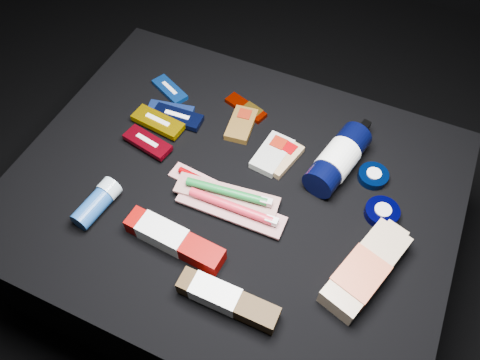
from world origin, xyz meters
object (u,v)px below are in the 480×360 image
at_px(lotion_bottle, 338,159).
at_px(toothpaste_carton_red, 171,238).
at_px(bodywash_bottle, 364,271).
at_px(deodorant_stick, 97,203).

bearing_deg(lotion_bottle, toothpaste_carton_red, -115.69).
bearing_deg(bodywash_bottle, lotion_bottle, 136.81).
relative_size(lotion_bottle, deodorant_stick, 2.01).
xyz_separation_m(lotion_bottle, bodywash_bottle, (0.13, -0.23, -0.01)).
distance_m(bodywash_bottle, toothpaste_carton_red, 0.39).
relative_size(bodywash_bottle, deodorant_stick, 1.95).
height_order(bodywash_bottle, toothpaste_carton_red, bodywash_bottle).
bearing_deg(deodorant_stick, bodywash_bottle, 15.52).
bearing_deg(toothpaste_carton_red, deodorant_stick, -178.55).
xyz_separation_m(lotion_bottle, toothpaste_carton_red, (-0.25, -0.32, -0.02)).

